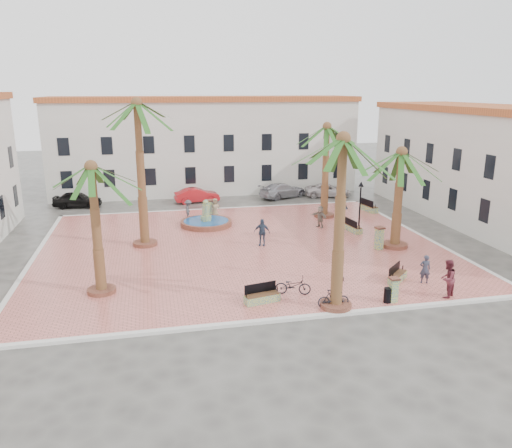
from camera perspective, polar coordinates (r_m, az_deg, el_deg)
The scene contains 36 objects.
ground at distance 33.20m, azimuth -1.69°, elevation -2.76°, with size 120.00×120.00×0.00m, color #56544F.
plaza at distance 33.18m, azimuth -1.69°, elevation -2.64°, with size 26.00×22.00×0.15m, color #DF7267.
kerb_n at distance 43.64m, azimuth -4.33°, elevation 1.72°, with size 26.30×0.30×0.16m, color silver.
kerb_s at distance 23.20m, azimuth 3.36°, elevation -10.81°, with size 26.30×0.30×0.16m, color silver.
kerb_e at distance 37.65m, azimuth 18.16°, elevation -1.22°, with size 0.30×22.30×0.16m, color silver.
kerb_w at distance 33.49m, azimuth -24.18°, elevation -3.84°, with size 0.30×22.30×0.16m, color silver.
building_north at distance 51.66m, azimuth -5.83°, elevation 9.06°, with size 30.40×7.40×9.50m.
building_east at distance 42.25m, azimuth 25.58°, elevation 5.95°, with size 7.40×26.40×9.00m.
fountain at distance 38.20m, azimuth -5.72°, elevation 0.25°, with size 3.89×3.89×2.01m.
palm_nw at distance 32.67m, azimuth -13.39°, elevation 11.68°, with size 5.17×5.17×9.60m.
palm_sw at distance 25.42m, azimuth -18.20°, elevation 4.53°, with size 4.71×4.71×6.81m.
palm_s at distance 22.48m, azimuth 9.86°, elevation 7.43°, with size 4.86×4.86×8.32m.
palm_e at distance 33.01m, azimuth 16.21°, elevation 6.46°, with size 5.38×5.38×6.62m.
palm_ne at distance 39.97m, azimuth 8.09°, elevation 9.76°, with size 5.24×5.24×7.61m.
bench_s at distance 24.59m, azimuth 0.67°, elevation -8.36°, with size 1.84×0.90×0.93m.
bench_se at distance 28.27m, azimuth 15.84°, elevation -5.78°, with size 1.56×1.50×0.88m.
bench_e at distance 37.06m, azimuth 11.02°, elevation -0.44°, with size 0.77×1.84×0.94m.
bench_ne at distance 43.51m, azimuth 12.74°, elevation 1.83°, with size 0.94×2.07×1.05m.
lamppost_s at distance 26.80m, azimuth 9.86°, elevation -0.33°, with size 0.48×0.48×4.45m.
lamppost_e at distance 36.64m, azimuth 11.84°, elevation 2.95°, with size 0.40×0.40×3.70m.
bollard_se at distance 25.38m, azimuth 15.45°, elevation -7.22°, with size 0.46×0.46×1.26m.
bollard_n at distance 40.22m, azimuth -5.37°, elevation 1.76°, with size 0.62×0.62×1.50m.
bollard_e at distance 33.23m, azimuth 13.90°, elevation -1.53°, with size 0.61×0.61×1.49m.
litter_bin at distance 25.36m, azimuth 14.81°, elevation -7.88°, with size 0.38×0.38×0.74m, color black.
cyclist_a at distance 28.20m, azimuth 18.76°, elevation -4.90°, with size 0.58×0.38×1.58m, color #303445.
bicycle_a at distance 25.47m, azimuth 4.25°, elevation -7.03°, with size 0.63×1.81×0.95m, color black.
cyclist_b at distance 26.68m, azimuth 21.04°, elevation -5.84°, with size 0.95×0.74×1.95m, color maroon.
bicycle_b at distance 24.24m, azimuth 8.84°, elevation -8.41°, with size 0.43×1.53×0.92m, color black.
pedestrian_fountain_a at distance 40.10m, azimuth -4.69°, elevation 1.79°, with size 0.80×0.52×1.63m, color #9B825D.
pedestrian_fountain_b at distance 33.01m, azimuth 0.67°, elevation -0.94°, with size 1.06×0.44×1.82m, color #32435B.
pedestrian_north at distance 39.79m, azimuth -7.74°, elevation 1.59°, with size 1.05×0.60×1.63m, color #434348.
pedestrian_east at distance 37.65m, azimuth 7.34°, elevation 0.84°, with size 1.53×0.49×1.64m, color gray.
car_black at distance 47.11m, azimuth -19.74°, elevation 2.64°, with size 1.67×4.16×1.42m, color black.
car_red at distance 46.66m, azimuth -6.78°, elevation 3.29°, with size 1.43×4.10×1.35m, color red.
car_silver at distance 48.45m, azimuth 3.09°, elevation 3.85°, with size 1.98×4.86×1.41m, color #ACACB5.
car_white at distance 49.45m, azimuth 8.22°, elevation 3.84°, with size 2.04×4.42×1.23m, color silver.
Camera 1 is at (-5.69, -31.06, 10.26)m, focal length 35.00 mm.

